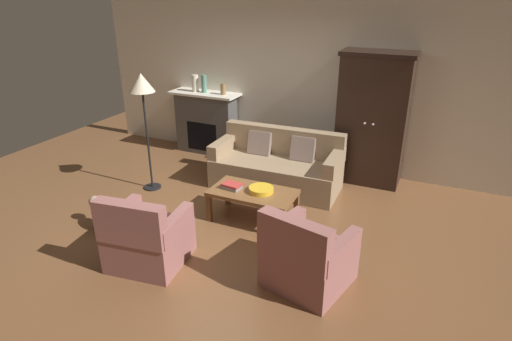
# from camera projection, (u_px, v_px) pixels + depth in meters

# --- Properties ---
(ground_plane) EXTENTS (9.60, 9.60, 0.00)m
(ground_plane) POSITION_uv_depth(u_px,v_px,m) (222.00, 227.00, 5.46)
(ground_plane) COLOR brown
(back_wall) EXTENTS (7.20, 0.10, 2.80)m
(back_wall) POSITION_uv_depth(u_px,v_px,m) (293.00, 81.00, 7.03)
(back_wall) COLOR silver
(back_wall) RESTS_ON ground
(fireplace) EXTENTS (1.26, 0.48, 1.12)m
(fireplace) POSITION_uv_depth(u_px,v_px,m) (206.00, 122.00, 7.74)
(fireplace) COLOR #4C4947
(fireplace) RESTS_ON ground
(armoire) EXTENTS (1.06, 0.57, 2.00)m
(armoire) POSITION_uv_depth(u_px,v_px,m) (372.00, 119.00, 6.38)
(armoire) COLOR black
(armoire) RESTS_ON ground
(couch) EXTENTS (1.94, 0.90, 0.86)m
(couch) POSITION_uv_depth(u_px,v_px,m) (277.00, 167.00, 6.46)
(couch) COLOR #937A5B
(couch) RESTS_ON ground
(coffee_table) EXTENTS (1.10, 0.60, 0.42)m
(coffee_table) POSITION_uv_depth(u_px,v_px,m) (253.00, 195.00, 5.49)
(coffee_table) COLOR brown
(coffee_table) RESTS_ON ground
(fruit_bowl) EXTENTS (0.32, 0.32, 0.06)m
(fruit_bowl) POSITION_uv_depth(u_px,v_px,m) (261.00, 190.00, 5.43)
(fruit_bowl) COLOR gold
(fruit_bowl) RESTS_ON coffee_table
(book_stack) EXTENTS (0.26, 0.20, 0.07)m
(book_stack) POSITION_uv_depth(u_px,v_px,m) (232.00, 186.00, 5.52)
(book_stack) COLOR gray
(book_stack) RESTS_ON coffee_table
(mantel_vase_cream) EXTENTS (0.12, 0.12, 0.29)m
(mantel_vase_cream) POSITION_uv_depth(u_px,v_px,m) (195.00, 83.00, 7.51)
(mantel_vase_cream) COLOR beige
(mantel_vase_cream) RESTS_ON fireplace
(mantel_vase_jade) EXTENTS (0.09, 0.09, 0.31)m
(mantel_vase_jade) POSITION_uv_depth(u_px,v_px,m) (204.00, 84.00, 7.44)
(mantel_vase_jade) COLOR slate
(mantel_vase_jade) RESTS_ON fireplace
(mantel_vase_bronze) EXTENTS (0.09, 0.09, 0.19)m
(mantel_vase_bronze) POSITION_uv_depth(u_px,v_px,m) (223.00, 89.00, 7.32)
(mantel_vase_bronze) COLOR olive
(mantel_vase_bronze) RESTS_ON fireplace
(armchair_near_left) EXTENTS (0.86, 0.86, 0.88)m
(armchair_near_left) POSITION_uv_depth(u_px,v_px,m) (147.00, 239.00, 4.62)
(armchair_near_left) COLOR #935B56
(armchair_near_left) RESTS_ON ground
(armchair_near_right) EXTENTS (0.92, 0.93, 0.88)m
(armchair_near_right) POSITION_uv_depth(u_px,v_px,m) (307.00, 258.00, 4.29)
(armchair_near_right) COLOR #935B56
(armchair_near_right) RESTS_ON ground
(floor_lamp) EXTENTS (0.36, 0.36, 1.75)m
(floor_lamp) POSITION_uv_depth(u_px,v_px,m) (142.00, 90.00, 5.92)
(floor_lamp) COLOR black
(floor_lamp) RESTS_ON ground
(dog) EXTENTS (0.54, 0.34, 0.39)m
(dog) POSITION_uv_depth(u_px,v_px,m) (103.00, 212.00, 5.33)
(dog) COLOR gray
(dog) RESTS_ON ground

